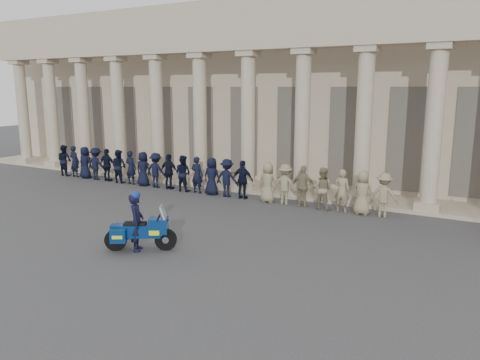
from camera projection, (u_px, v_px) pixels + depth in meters
name	position (u px, v px, depth m)	size (l,w,h in m)	color
ground	(160.00, 246.00, 14.17)	(90.00, 90.00, 0.00)	#3C3C3E
building	(326.00, 91.00, 25.90)	(40.00, 12.50, 9.00)	tan
officer_rank	(195.00, 175.00, 21.20)	(17.93, 0.63, 1.67)	black
motorcycle	(141.00, 231.00, 13.70)	(1.88, 1.41, 1.36)	black
rider	(137.00, 221.00, 13.63)	(0.67, 0.75, 1.81)	black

